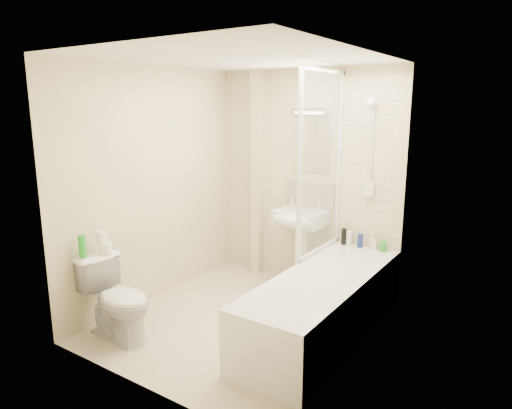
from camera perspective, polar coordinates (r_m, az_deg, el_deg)
The scene contains 25 objects.
floor at distance 4.49m, azimuth -1.76°, elevation -14.30°, with size 2.50×2.50×0.00m, color beige.
wall_back at distance 5.15m, azimuth 6.28°, elevation 3.18°, with size 2.20×0.02×2.40m, color beige.
wall_left at distance 4.81m, azimuth -12.59°, elevation 2.31°, with size 0.02×2.50×2.40m, color beige.
wall_right at distance 3.58m, azimuth 12.59°, elevation -1.08°, with size 0.02×2.50×2.40m, color beige.
ceiling at distance 4.03m, azimuth -1.99°, elevation 17.85°, with size 2.20×2.50×0.02m, color white.
tile_back at distance 4.81m, azimuth 14.25°, elevation 4.94°, with size 0.70×0.01×1.75m, color beige.
tile_right at distance 3.73m, azimuth 13.71°, elevation 2.92°, with size 0.01×2.10×1.75m, color beige.
pipe_boxing at distance 5.41m, azimuth 0.15°, elevation 3.69°, with size 0.12×0.12×2.40m, color beige.
splashback at distance 5.14m, azimuth 6.68°, elevation 1.24°, with size 0.60×0.01×0.30m, color beige.
mirror at distance 5.07m, azimuth 6.83°, elevation 7.35°, with size 0.46×0.01×0.60m, color white.
strip_light at distance 5.03m, azimuth 6.81°, elevation 11.54°, with size 0.42×0.07×0.07m, color silver.
bathtub at distance 4.18m, azimuth 8.46°, elevation -12.16°, with size 0.70×2.10×0.55m.
shower_screen at distance 4.53m, azimuth 8.19°, elevation 5.08°, with size 0.04×0.92×1.80m.
shower_fixture at distance 4.75m, azimuth 14.12°, elevation 6.33°, with size 0.10×0.16×0.99m.
pedestal_sink at distance 5.02m, azimuth 5.40°, elevation -2.80°, with size 0.52×0.48×1.01m.
bottle_black_a at distance 4.98m, azimuth 10.91°, elevation -3.94°, with size 0.05×0.05×0.17m, color black.
bottle_white_a at distance 4.95m, azimuth 11.59°, elevation -4.12°, with size 0.06×0.06×0.16m, color white.
bottle_blue at distance 4.91m, azimuth 12.89°, elevation -4.43°, with size 0.06×0.06×0.14m, color navy.
bottle_cream at distance 4.87m, azimuth 14.43°, elevation -4.46°, with size 0.05×0.05×0.18m, color beige.
bottle_white_b at distance 4.87m, azimuth 14.57°, elevation -4.80°, with size 0.06×0.06×0.12m, color white.
bottle_green at distance 4.85m, azimuth 15.57°, elevation -5.12°, with size 0.07×0.07×0.09m, color green.
toilet at distance 4.23m, azimuth -16.87°, elevation -11.23°, with size 0.73×0.45×0.72m, color white.
toilet_roll_lower at distance 4.30m, azimuth -18.29°, elevation -5.20°, with size 0.11×0.11×0.09m, color white.
toilet_roll_upper at distance 4.29m, azimuth -18.75°, elevation -3.91°, with size 0.10×0.10×0.11m, color white.
green_bottle at distance 4.23m, azimuth -20.87°, elevation -4.91°, with size 0.06×0.06×0.20m, color green.
Camera 1 is at (2.34, -3.26, 2.01)m, focal length 32.00 mm.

